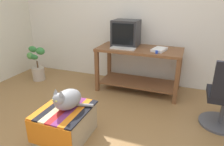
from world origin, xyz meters
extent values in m
plane|color=olive|center=(0.00, 0.00, 0.00)|extent=(14.00, 14.00, 0.00)
cube|color=silver|center=(0.00, 2.05, 1.30)|extent=(8.00, 0.10, 2.60)
cube|color=brown|center=(-0.46, 1.32, 0.35)|extent=(0.06, 0.06, 0.71)
cube|color=brown|center=(0.83, 1.32, 0.35)|extent=(0.06, 0.06, 0.71)
cube|color=brown|center=(0.83, 1.88, 0.35)|extent=(0.06, 0.06, 0.71)
cube|color=brown|center=(-0.46, 1.88, 0.35)|extent=(0.06, 0.06, 0.71)
cube|color=brown|center=(0.18, 1.60, 0.14)|extent=(1.27, 0.55, 0.02)
cube|color=brown|center=(0.18, 1.60, 0.73)|extent=(1.38, 0.65, 0.04)
cube|color=#28282B|center=(-0.08, 1.70, 0.76)|extent=(0.30, 0.26, 0.02)
cube|color=#28282B|center=(-0.08, 1.70, 0.96)|extent=(0.43, 0.37, 0.43)
cube|color=black|center=(-0.08, 1.51, 0.97)|extent=(0.35, 0.01, 0.34)
cube|color=beige|center=(-0.05, 1.45, 0.76)|extent=(0.40, 0.15, 0.02)
cube|color=white|center=(0.51, 1.55, 0.77)|extent=(0.24, 0.31, 0.04)
cube|color=tan|center=(-0.28, 0.06, 0.17)|extent=(0.52, 0.58, 0.35)
cube|color=orange|center=(-0.28, -0.26, 0.21)|extent=(0.55, 0.01, 0.28)
cube|color=orange|center=(-0.52, 0.06, 0.35)|extent=(0.08, 0.62, 0.02)
cube|color=black|center=(-0.44, 0.06, 0.35)|extent=(0.08, 0.62, 0.02)
cube|color=beige|center=(-0.36, 0.06, 0.35)|extent=(0.08, 0.62, 0.02)
cube|color=#AD2323|center=(-0.28, 0.06, 0.35)|extent=(0.08, 0.62, 0.02)
cube|color=#7A2D6B|center=(-0.20, 0.06, 0.35)|extent=(0.08, 0.62, 0.02)
cube|color=orange|center=(-0.12, 0.06, 0.35)|extent=(0.08, 0.62, 0.02)
cube|color=black|center=(-0.05, 0.06, 0.35)|extent=(0.08, 0.62, 0.02)
ellipsoid|color=gray|center=(-0.25, 0.10, 0.47)|extent=(0.31, 0.39, 0.22)
sphere|color=gray|center=(-0.28, -0.03, 0.53)|extent=(0.14, 0.14, 0.14)
cylinder|color=gray|center=(-0.13, 0.17, 0.38)|extent=(0.28, 0.10, 0.04)
cone|color=gray|center=(-0.31, -0.03, 0.61)|extent=(0.05, 0.05, 0.06)
cone|color=gray|center=(-0.24, -0.04, 0.61)|extent=(0.05, 0.05, 0.06)
sphere|color=#C6D151|center=(-0.31, -0.09, 0.54)|extent=(0.02, 0.02, 0.02)
sphere|color=#C6D151|center=(-0.26, -0.10, 0.54)|extent=(0.02, 0.02, 0.02)
cylinder|color=#B7A893|center=(-1.74, 1.35, 0.13)|extent=(0.23, 0.23, 0.25)
cylinder|color=brown|center=(-1.74, 1.35, 0.32)|extent=(0.03, 0.03, 0.13)
ellipsoid|color=#38843D|center=(-1.65, 1.38, 0.58)|extent=(0.18, 0.13, 0.14)
ellipsoid|color=#4C8E42|center=(-1.73, 1.48, 0.55)|extent=(0.13, 0.10, 0.11)
ellipsoid|color=#38843D|center=(-1.88, 1.43, 0.58)|extent=(0.19, 0.09, 0.12)
ellipsoid|color=#4C8E42|center=(-1.81, 1.27, 0.50)|extent=(0.13, 0.10, 0.13)
ellipsoid|color=#2D7033|center=(-1.73, 1.27, 0.49)|extent=(0.19, 0.08, 0.10)
cylinder|color=#4C4C51|center=(1.44, 0.96, 0.01)|extent=(0.52, 0.52, 0.03)
cylinder|color=#4C4C51|center=(1.44, 0.96, 0.20)|extent=(0.05, 0.05, 0.34)
cube|color=#2342B7|center=(0.49, 1.41, 0.77)|extent=(0.05, 0.11, 0.04)
camera|label=1|loc=(0.94, -1.65, 1.56)|focal=33.13mm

